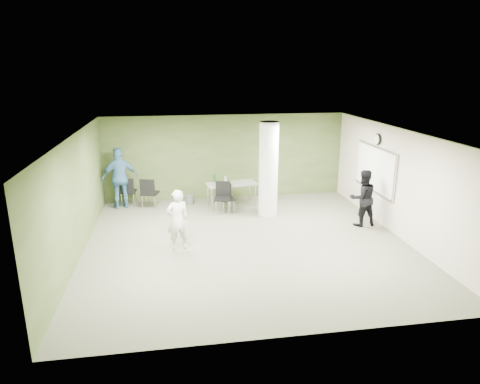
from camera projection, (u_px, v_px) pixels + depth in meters
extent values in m
plane|color=#545342|center=(246.00, 243.00, 10.86)|extent=(8.00, 8.00, 0.00)
plane|color=white|center=(247.00, 133.00, 10.08)|extent=(8.00, 8.00, 0.00)
cube|color=#3A4C24|center=(226.00, 157.00, 14.26)|extent=(8.00, 2.80, 0.02)
cube|color=#3A4C24|center=(76.00, 197.00, 9.86)|extent=(0.02, 8.00, 2.80)
cube|color=beige|center=(398.00, 183.00, 11.08)|extent=(0.02, 8.00, 2.80)
cylinder|color=silver|center=(268.00, 170.00, 12.52)|extent=(0.56, 0.56, 2.80)
cube|color=silver|center=(375.00, 169.00, 12.18)|extent=(0.04, 2.30, 1.30)
cube|color=white|center=(374.00, 169.00, 12.18)|extent=(0.02, 2.20, 1.20)
cylinder|color=black|center=(378.00, 139.00, 11.94)|extent=(0.05, 0.32, 0.32)
cylinder|color=white|center=(377.00, 139.00, 11.94)|extent=(0.02, 0.26, 0.26)
cube|color=gray|center=(231.00, 184.00, 13.56)|extent=(1.66, 0.91, 0.04)
cylinder|color=silver|center=(212.00, 199.00, 13.20)|extent=(0.04, 0.04, 0.71)
cylinder|color=silver|center=(255.00, 195.00, 13.62)|extent=(0.04, 0.04, 0.71)
cylinder|color=silver|center=(208.00, 195.00, 13.71)|extent=(0.04, 0.04, 0.71)
cylinder|color=silver|center=(250.00, 191.00, 14.12)|extent=(0.04, 0.04, 0.71)
cylinder|color=#174519|center=(214.00, 178.00, 13.67)|extent=(0.07, 0.07, 0.25)
cylinder|color=#B2B2B7|center=(225.00, 179.00, 13.67)|extent=(0.06, 0.06, 0.18)
cylinder|color=#4C4C4C|center=(190.00, 199.00, 13.87)|extent=(0.27, 0.27, 0.31)
cube|color=black|center=(129.00, 191.00, 13.70)|extent=(0.52, 0.52, 0.05)
cube|color=black|center=(126.00, 186.00, 13.43)|extent=(0.44, 0.10, 0.45)
cylinder|color=silver|center=(136.00, 197.00, 13.96)|extent=(0.02, 0.02, 0.43)
cylinder|color=silver|center=(125.00, 197.00, 13.95)|extent=(0.02, 0.02, 0.43)
cylinder|color=silver|center=(134.00, 200.00, 13.59)|extent=(0.02, 0.02, 0.43)
cylinder|color=silver|center=(122.00, 200.00, 13.58)|extent=(0.02, 0.02, 0.43)
cube|color=black|center=(150.00, 193.00, 13.42)|extent=(0.61, 0.61, 0.05)
cube|color=black|center=(147.00, 187.00, 13.13)|extent=(0.46, 0.17, 0.48)
cylinder|color=silver|center=(159.00, 199.00, 13.66)|extent=(0.02, 0.02, 0.46)
cylinder|color=silver|center=(146.00, 199.00, 13.71)|extent=(0.02, 0.02, 0.46)
cylinder|color=silver|center=(155.00, 203.00, 13.28)|extent=(0.02, 0.02, 0.46)
cylinder|color=silver|center=(142.00, 202.00, 13.32)|extent=(0.02, 0.02, 0.46)
cube|color=black|center=(223.00, 199.00, 12.94)|extent=(0.54, 0.54, 0.05)
cube|color=black|center=(223.00, 188.00, 13.07)|extent=(0.45, 0.12, 0.46)
cylinder|color=silver|center=(216.00, 208.00, 12.82)|extent=(0.02, 0.02, 0.44)
cylinder|color=silver|center=(229.00, 208.00, 12.82)|extent=(0.02, 0.02, 0.44)
cylinder|color=silver|center=(217.00, 204.00, 13.19)|extent=(0.02, 0.02, 0.44)
cylinder|color=silver|center=(229.00, 204.00, 13.19)|extent=(0.02, 0.02, 0.44)
cube|color=black|center=(227.00, 199.00, 13.05)|extent=(0.48, 0.48, 0.05)
cube|color=black|center=(225.00, 190.00, 13.16)|extent=(0.40, 0.10, 0.41)
cylinder|color=silver|center=(223.00, 208.00, 12.90)|extent=(0.02, 0.02, 0.39)
cylinder|color=silver|center=(234.00, 207.00, 13.01)|extent=(0.02, 0.02, 0.39)
cylinder|color=silver|center=(220.00, 205.00, 13.22)|extent=(0.02, 0.02, 0.39)
cylinder|color=silver|center=(231.00, 204.00, 13.32)|extent=(0.02, 0.02, 0.39)
imported|color=silver|center=(178.00, 220.00, 10.28)|extent=(0.62, 0.47, 1.51)
imported|color=black|center=(363.00, 198.00, 11.85)|extent=(0.82, 0.66, 1.60)
imported|color=teal|center=(120.00, 178.00, 13.29)|extent=(1.22, 0.76, 1.93)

